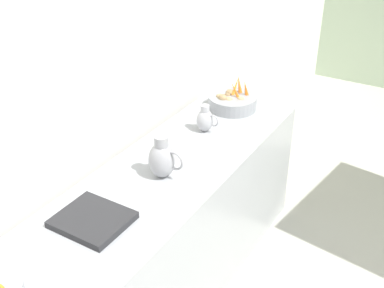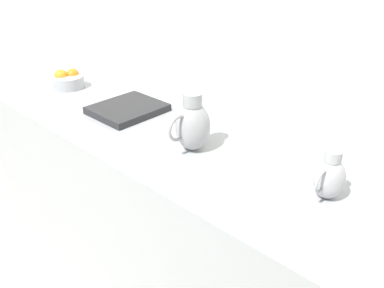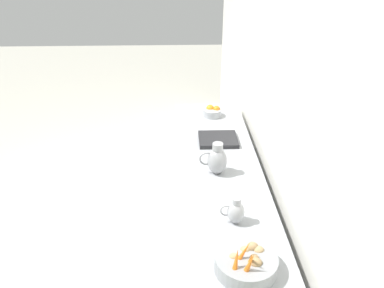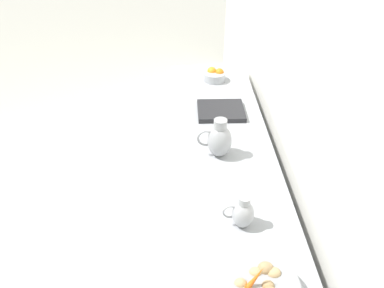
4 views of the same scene
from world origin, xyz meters
name	(u,v)px [view 2 (image 2 of 4)]	position (x,y,z in m)	size (l,w,h in m)	color
prep_counter	(182,221)	(-1.50, 0.23, 0.45)	(0.68, 2.62, 0.89)	#9EA0A5
orange_bowl	(68,80)	(-1.54, -0.76, 0.94)	(0.18, 0.18, 0.11)	#9EA0A5
metal_pitcher_tall	(192,125)	(-1.48, 0.31, 1.01)	(0.21, 0.15, 0.25)	#939399
metal_pitcher_short	(329,177)	(-1.55, 0.90, 0.98)	(0.16, 0.11, 0.18)	#A3A3A8
counter_sink_basin	(128,109)	(-1.54, -0.20, 0.91)	(0.34, 0.30, 0.04)	#232326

